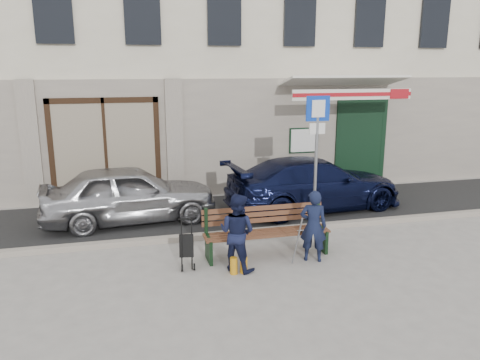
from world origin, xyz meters
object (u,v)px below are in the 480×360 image
object	(u,v)px
car_silver	(130,194)
bench	(264,232)
car_navy	(314,184)
parking_sign	(317,139)
man	(313,226)
stroller	(187,247)
woman	(237,232)

from	to	relation	value
car_silver	bench	world-z (taller)	car_silver
car_navy	bench	xyz separation A→B (m)	(-2.09, -2.60, -0.20)
car_silver	car_navy	xyz separation A→B (m)	(4.52, -0.07, -0.02)
car_silver	parking_sign	distance (m)	4.42
parking_sign	man	distance (m)	2.38
stroller	car_silver	bearing A→B (deg)	117.37
car_silver	car_navy	size ratio (longest dim) A/B	0.87
woman	stroller	size ratio (longest dim) A/B	1.59
woman	man	bearing A→B (deg)	-136.46
parking_sign	woman	xyz separation A→B (m)	(-2.24, -1.88, -1.28)
bench	man	distance (m)	0.94
car_silver	bench	xyz separation A→B (m)	(2.43, -2.68, -0.21)
car_navy	stroller	bearing A→B (deg)	121.87
car_navy	car_silver	bearing A→B (deg)	83.10
woman	bench	bearing A→B (deg)	-101.26
car_navy	woman	world-z (taller)	woman
car_navy	parking_sign	bearing A→B (deg)	151.68
car_navy	man	size ratio (longest dim) A/B	3.36
bench	car_navy	bearing A→B (deg)	51.25
car_silver	stroller	bearing A→B (deg)	-167.43
woman	parking_sign	bearing A→B (deg)	-98.51
car_silver	man	xyz separation A→B (m)	(3.22, -3.12, 0.00)
car_silver	stroller	world-z (taller)	car_silver
bench	stroller	size ratio (longest dim) A/B	2.74
parking_sign	woman	bearing A→B (deg)	-141.79
bench	woman	world-z (taller)	woman
car_silver	man	world-z (taller)	man
car_silver	man	size ratio (longest dim) A/B	2.93
parking_sign	car_navy	bearing A→B (deg)	65.86
bench	woman	xyz separation A→B (m)	(-0.65, -0.50, 0.24)
bench	man	xyz separation A→B (m)	(0.80, -0.45, 0.21)
parking_sign	stroller	size ratio (longest dim) A/B	3.32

